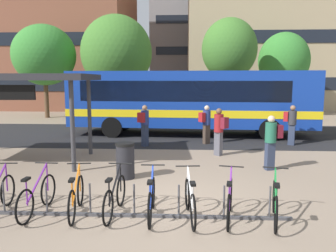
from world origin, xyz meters
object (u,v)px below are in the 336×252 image
(street_tree_1, at_px, (117,53))
(commuter_maroon_pack_5, at_px, (219,129))
(commuter_red_pack_0, at_px, (206,122))
(commuter_maroon_pack_2, at_px, (271,139))
(parked_bicycle_orange_3, at_px, (76,197))
(parked_bicycle_white_6, at_px, (190,201))
(parked_bicycle_blue_5, at_px, (152,199))
(street_tree_3, at_px, (284,61))
(commuter_red_pack_1, at_px, (144,123))
(trash_bin, at_px, (125,160))
(city_bus, at_px, (191,100))
(parked_bicycle_green_8, at_px, (275,203))
(street_tree_0, at_px, (44,55))
(street_tree_2, at_px, (229,49))
(commuter_red_pack_3, at_px, (291,122))
(parked_bicycle_purple_7, at_px, (230,201))
(parked_bicycle_black_4, at_px, (115,197))
(parked_bicycle_purple_2, at_px, (37,196))

(street_tree_1, bearing_deg, commuter_maroon_pack_5, -61.72)
(commuter_red_pack_0, xyz_separation_m, commuter_maroon_pack_2, (1.77, -4.11, 0.02))
(parked_bicycle_orange_3, bearing_deg, parked_bicycle_white_6, -100.91)
(parked_bicycle_blue_5, xyz_separation_m, commuter_red_pack_0, (1.59, 7.91, 0.59))
(commuter_maroon_pack_5, relative_size, street_tree_3, 0.28)
(commuter_red_pack_1, height_order, trash_bin, commuter_red_pack_1)
(city_bus, relative_size, commuter_red_pack_1, 6.99)
(street_tree_3, bearing_deg, commuter_red_pack_1, -126.84)
(commuter_maroon_pack_5, height_order, trash_bin, commuter_maroon_pack_5)
(parked_bicycle_green_8, relative_size, commuter_maroon_pack_5, 0.96)
(parked_bicycle_blue_5, xyz_separation_m, street_tree_0, (-9.43, 17.33, 4.13))
(parked_bicycle_blue_5, bearing_deg, city_bus, -7.39)
(parked_bicycle_white_6, height_order, commuter_red_pack_1, commuter_red_pack_1)
(commuter_red_pack_1, xyz_separation_m, street_tree_2, (4.64, 9.13, 3.78))
(parked_bicycle_orange_3, relative_size, street_tree_0, 0.26)
(commuter_red_pack_1, relative_size, street_tree_2, 0.25)
(city_bus, height_order, commuter_maroon_pack_5, city_bus)
(commuter_red_pack_3, relative_size, trash_bin, 1.67)
(commuter_red_pack_3, xyz_separation_m, trash_bin, (-6.25, -5.15, -0.47))
(parked_bicycle_green_8, bearing_deg, parked_bicycle_purple_7, 99.36)
(parked_bicycle_black_4, distance_m, street_tree_3, 21.64)
(commuter_maroon_pack_5, bearing_deg, street_tree_3, -71.81)
(commuter_red_pack_0, relative_size, street_tree_3, 0.27)
(parked_bicycle_purple_7, bearing_deg, parked_bicycle_blue_5, 98.82)
(parked_bicycle_blue_5, height_order, parked_bicycle_green_8, same)
(commuter_red_pack_1, distance_m, street_tree_2, 10.92)
(parked_bicycle_purple_2, relative_size, commuter_red_pack_1, 0.99)
(city_bus, relative_size, parked_bicycle_orange_3, 7.10)
(commuter_maroon_pack_2, bearing_deg, commuter_red_pack_3, -130.53)
(parked_bicycle_black_4, xyz_separation_m, commuter_maroon_pack_5, (2.72, 5.61, 0.63))
(commuter_red_pack_1, height_order, commuter_red_pack_3, commuter_red_pack_1)
(parked_bicycle_blue_5, bearing_deg, parked_bicycle_white_6, -95.52)
(street_tree_1, distance_m, street_tree_2, 7.76)
(parked_bicycle_purple_7, distance_m, trash_bin, 3.77)
(commuter_red_pack_0, height_order, commuter_red_pack_1, commuter_red_pack_1)
(city_bus, relative_size, street_tree_1, 1.68)
(commuter_red_pack_1, bearing_deg, street_tree_2, 1.63)
(street_tree_1, bearing_deg, parked_bicycle_green_8, -68.87)
(parked_bicycle_black_4, relative_size, parked_bicycle_blue_5, 1.00)
(parked_bicycle_purple_7, bearing_deg, street_tree_2, 2.88)
(commuter_maroon_pack_2, height_order, street_tree_2, street_tree_2)
(parked_bicycle_green_8, distance_m, street_tree_3, 20.68)
(street_tree_2, bearing_deg, street_tree_0, 175.89)
(city_bus, height_order, street_tree_3, street_tree_3)
(parked_bicycle_green_8, height_order, street_tree_0, street_tree_0)
(parked_bicycle_purple_2, xyz_separation_m, street_tree_2, (6.03, 16.33, 4.40))
(parked_bicycle_white_6, bearing_deg, parked_bicycle_purple_2, 82.43)
(parked_bicycle_blue_5, bearing_deg, street_tree_1, 11.82)
(parked_bicycle_blue_5, distance_m, street_tree_3, 21.41)
(parked_bicycle_white_6, height_order, street_tree_3, street_tree_3)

